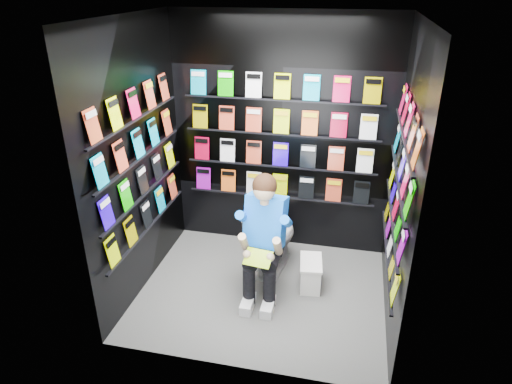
# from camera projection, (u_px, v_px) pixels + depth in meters

# --- Properties ---
(floor) EXTENTS (2.40, 2.40, 0.00)m
(floor) POSITION_uv_depth(u_px,v_px,m) (262.00, 292.00, 4.59)
(floor) COLOR #555553
(floor) RESTS_ON ground
(ceiling) EXTENTS (2.40, 2.40, 0.00)m
(ceiling) POSITION_uv_depth(u_px,v_px,m) (264.00, 16.00, 3.48)
(ceiling) COLOR white
(ceiling) RESTS_ON floor
(wall_back) EXTENTS (2.40, 0.04, 2.60)m
(wall_back) POSITION_uv_depth(u_px,v_px,m) (281.00, 138.00, 4.92)
(wall_back) COLOR black
(wall_back) RESTS_ON floor
(wall_front) EXTENTS (2.40, 0.04, 2.60)m
(wall_front) POSITION_uv_depth(u_px,v_px,m) (233.00, 228.00, 3.15)
(wall_front) COLOR black
(wall_front) RESTS_ON floor
(wall_left) EXTENTS (0.04, 2.00, 2.60)m
(wall_left) POSITION_uv_depth(u_px,v_px,m) (137.00, 162.00, 4.27)
(wall_left) COLOR black
(wall_left) RESTS_ON floor
(wall_right) EXTENTS (0.04, 2.00, 2.60)m
(wall_right) POSITION_uv_depth(u_px,v_px,m) (403.00, 185.00, 3.80)
(wall_right) COLOR black
(wall_right) RESTS_ON floor
(comics_back) EXTENTS (2.10, 0.06, 1.37)m
(comics_back) POSITION_uv_depth(u_px,v_px,m) (281.00, 138.00, 4.89)
(comics_back) COLOR #C94428
(comics_back) RESTS_ON wall_back
(comics_left) EXTENTS (0.06, 1.70, 1.37)m
(comics_left) POSITION_uv_depth(u_px,v_px,m) (140.00, 162.00, 4.26)
(comics_left) COLOR #C94428
(comics_left) RESTS_ON wall_left
(comics_right) EXTENTS (0.06, 1.70, 1.37)m
(comics_right) POSITION_uv_depth(u_px,v_px,m) (400.00, 184.00, 3.80)
(comics_right) COLOR #C94428
(comics_right) RESTS_ON wall_right
(toilet) EXTENTS (0.52, 0.80, 0.73)m
(toilet) POSITION_uv_depth(u_px,v_px,m) (273.00, 237.00, 4.84)
(toilet) COLOR silver
(toilet) RESTS_ON floor
(longbox) EXTENTS (0.24, 0.38, 0.27)m
(longbox) POSITION_uv_depth(u_px,v_px,m) (310.00, 275.00, 4.63)
(longbox) COLOR white
(longbox) RESTS_ON floor
(longbox_lid) EXTENTS (0.26, 0.40, 0.03)m
(longbox_lid) POSITION_uv_depth(u_px,v_px,m) (311.00, 262.00, 4.57)
(longbox_lid) COLOR white
(longbox_lid) RESTS_ON longbox
(reader) EXTENTS (0.61, 0.81, 1.38)m
(reader) POSITION_uv_depth(u_px,v_px,m) (266.00, 222.00, 4.33)
(reader) COLOR blue
(reader) RESTS_ON toilet
(held_comic) EXTENTS (0.27, 0.18, 0.11)m
(held_comic) POSITION_uv_depth(u_px,v_px,m) (258.00, 258.00, 4.10)
(held_comic) COLOR green
(held_comic) RESTS_ON reader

